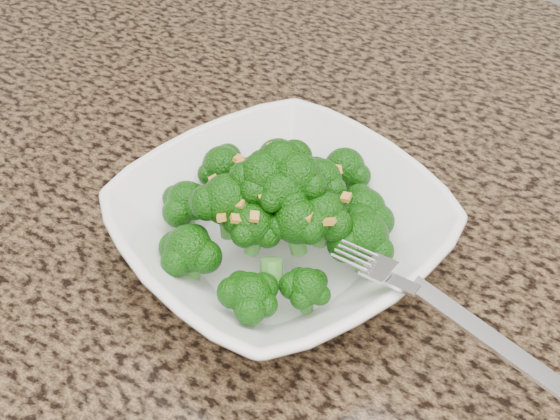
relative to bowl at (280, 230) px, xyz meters
The scene contains 5 objects.
granite_counter 0.16m from the bowl, ahead, with size 1.64×1.04×0.03m, color brown.
bowl is the anchor object (origin of this frame).
broccoli_pile 0.06m from the bowl, ahead, with size 0.21×0.21×0.06m, color #125209, non-canonical shape.
garlic_topping 0.10m from the bowl, ahead, with size 0.13×0.13×0.01m, color gold, non-canonical shape.
fork 0.13m from the bowl, 14.28° to the right, with size 0.18×0.03×0.01m, color silver, non-canonical shape.
Camera 1 is at (0.05, -0.04, 1.31)m, focal length 45.00 mm.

